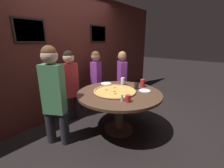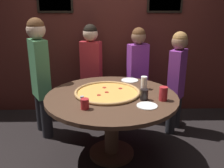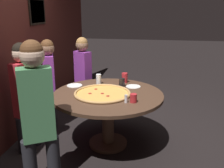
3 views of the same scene
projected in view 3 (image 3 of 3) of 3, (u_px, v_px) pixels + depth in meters
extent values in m
plane|color=black|center=(108.00, 144.00, 3.45)|extent=(24.00, 24.00, 0.00)
cube|color=#4C1E19|center=(10.00, 48.00, 3.29)|extent=(6.40, 0.06, 2.60)
cube|color=black|center=(37.00, 11.00, 3.91)|extent=(0.52, 0.02, 0.40)
cube|color=slate|center=(38.00, 11.00, 3.90)|extent=(0.46, 0.01, 0.34)
cylinder|color=#4C3323|center=(108.00, 95.00, 3.24)|extent=(1.44, 1.44, 0.04)
cylinder|color=#4C3323|center=(108.00, 121.00, 3.35)|extent=(0.16, 0.16, 0.70)
cylinder|color=#4C3323|center=(108.00, 143.00, 3.45)|extent=(0.52, 0.52, 0.04)
cylinder|color=#E5A84C|center=(102.00, 94.00, 3.20)|extent=(0.69, 0.69, 0.01)
torus|color=tan|center=(102.00, 93.00, 3.20)|extent=(0.73, 0.73, 0.03)
cylinder|color=#A8281E|center=(102.00, 93.00, 3.19)|extent=(0.04, 0.04, 0.00)
cylinder|color=#A8281E|center=(96.00, 89.00, 3.36)|extent=(0.04, 0.04, 0.00)
cylinder|color=#A8281E|center=(108.00, 96.00, 3.10)|extent=(0.04, 0.04, 0.00)
cylinder|color=#A8281E|center=(90.00, 93.00, 3.19)|extent=(0.04, 0.04, 0.00)
cylinder|color=white|center=(99.00, 79.00, 3.61)|extent=(0.07, 0.07, 0.15)
cylinder|color=#B22328|center=(133.00, 98.00, 2.92)|extent=(0.08, 0.08, 0.10)
cylinder|color=black|center=(122.00, 82.00, 3.51)|extent=(0.08, 0.08, 0.12)
cylinder|color=#B22328|center=(125.00, 78.00, 3.69)|extent=(0.09, 0.09, 0.15)
cylinder|color=white|center=(133.00, 86.00, 3.51)|extent=(0.20, 0.20, 0.01)
cylinder|color=white|center=(75.00, 85.00, 3.55)|extent=(0.22, 0.22, 0.01)
cylinder|color=silver|center=(126.00, 99.00, 2.90)|extent=(0.04, 0.04, 0.08)
cylinder|color=#B7B7BC|center=(126.00, 95.00, 2.89)|extent=(0.04, 0.04, 0.01)
cylinder|color=#232328|center=(35.00, 128.00, 3.38)|extent=(0.16, 0.16, 0.49)
cylinder|color=#232328|center=(23.00, 135.00, 3.19)|extent=(0.16, 0.16, 0.49)
cube|color=red|center=(24.00, 89.00, 3.11)|extent=(0.32, 0.23, 0.68)
sphere|color=beige|center=(20.00, 54.00, 2.98)|extent=(0.21, 0.21, 0.21)
sphere|color=black|center=(20.00, 51.00, 2.97)|extent=(0.19, 0.19, 0.19)
cylinder|color=#232328|center=(52.00, 109.00, 4.01)|extent=(0.16, 0.16, 0.47)
cylinder|color=#232328|center=(52.00, 115.00, 3.81)|extent=(0.16, 0.16, 0.47)
cube|color=purple|center=(49.00, 77.00, 3.75)|extent=(0.32, 0.25, 0.66)
sphere|color=#8C664C|center=(47.00, 48.00, 3.62)|extent=(0.21, 0.21, 0.21)
sphere|color=brown|center=(47.00, 46.00, 3.61)|extent=(0.19, 0.19, 0.19)
cylinder|color=#232328|center=(54.00, 159.00, 2.65)|extent=(0.19, 0.19, 0.53)
cylinder|color=#232328|center=(30.00, 163.00, 2.57)|extent=(0.19, 0.19, 0.53)
cube|color=#4C8C59|center=(37.00, 105.00, 2.43)|extent=(0.31, 0.36, 0.74)
sphere|color=beige|center=(32.00, 55.00, 2.29)|extent=(0.23, 0.23, 0.23)
sphere|color=brown|center=(32.00, 51.00, 2.27)|extent=(0.21, 0.21, 0.21)
cylinder|color=#232328|center=(80.00, 101.00, 4.37)|extent=(0.17, 0.17, 0.47)
cylinder|color=#232328|center=(88.00, 104.00, 4.23)|extent=(0.17, 0.17, 0.47)
cube|color=purple|center=(83.00, 71.00, 4.13)|extent=(0.28, 0.32, 0.66)
sphere|color=#8C664C|center=(82.00, 45.00, 4.01)|extent=(0.20, 0.20, 0.20)
sphere|color=#9E703D|center=(82.00, 43.00, 4.00)|extent=(0.19, 0.19, 0.19)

